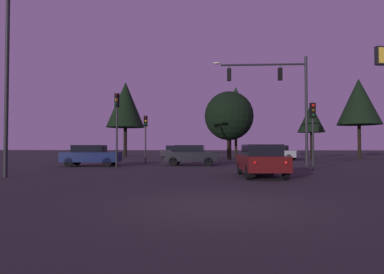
{
  "coord_description": "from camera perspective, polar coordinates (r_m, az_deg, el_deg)",
  "views": [
    {
      "loc": [
        -0.11,
        -7.92,
        1.44
      ],
      "look_at": [
        -1.76,
        17.69,
        2.16
      ],
      "focal_mm": 30.41,
      "sensor_mm": 36.0,
      "label": 1
    }
  ],
  "objects": [
    {
      "name": "tree_left_far",
      "position": [
        39.45,
        20.16,
        3.07
      ],
      "size": [
        3.06,
        3.06,
        6.23
      ],
      "color": "black",
      "rests_on": "ground"
    },
    {
      "name": "traffic_light_corner_right",
      "position": [
        27.64,
        -8.14,
        1.33
      ],
      "size": [
        0.36,
        0.38,
        4.0
      ],
      "color": "#232326",
      "rests_on": "ground"
    },
    {
      "name": "tree_lot_edge",
      "position": [
        35.55,
        6.52,
        3.68
      ],
      "size": [
        5.31,
        5.31,
        7.38
      ],
      "color": "black",
      "rests_on": "ground"
    },
    {
      "name": "car_crossing_right",
      "position": [
        24.52,
        -17.31,
        -3.05
      ],
      "size": [
        4.22,
        2.05,
        1.52
      ],
      "color": "#0F1947",
      "rests_on": "ground"
    },
    {
      "name": "tree_right_cluster",
      "position": [
        42.79,
        27.21,
        5.53
      ],
      "size": [
        4.91,
        4.91,
        9.36
      ],
      "color": "black",
      "rests_on": "ground"
    },
    {
      "name": "tree_center_horizon",
      "position": [
        47.37,
        -11.6,
        5.56
      ],
      "size": [
        5.38,
        5.38,
        10.61
      ],
      "color": "black",
      "rests_on": "ground"
    },
    {
      "name": "traffic_signal_mast_arm",
      "position": [
        24.45,
        15.27,
        7.88
      ],
      "size": [
        6.78,
        0.41,
        7.89
      ],
      "color": "#232326",
      "rests_on": "ground"
    },
    {
      "name": "car_far_lane",
      "position": [
        38.19,
        -2.55,
        -2.58
      ],
      "size": [
        3.8,
        4.28,
        1.52
      ],
      "color": "#232328",
      "rests_on": "ground"
    },
    {
      "name": "traffic_light_median",
      "position": [
        21.71,
        -13.04,
        3.68
      ],
      "size": [
        0.33,
        0.37,
        4.88
      ],
      "color": "#232326",
      "rests_on": "ground"
    },
    {
      "name": "parking_lot_lamp_post",
      "position": [
        17.63,
        -29.69,
        11.53
      ],
      "size": [
        1.7,
        0.36,
        8.59
      ],
      "color": "#232326",
      "rests_on": "ground"
    },
    {
      "name": "traffic_light_corner_left",
      "position": [
        20.42,
        20.44,
        2.42
      ],
      "size": [
        0.3,
        0.35,
        3.99
      ],
      "color": "#232326",
      "rests_on": "ground"
    },
    {
      "name": "ground_plane",
      "position": [
        32.45,
        3.89,
        -4.15
      ],
      "size": [
        168.0,
        168.0,
        0.0
      ],
      "primitive_type": "plane",
      "color": "#262326",
      "rests_on": "ground"
    },
    {
      "name": "car_nearside_lane",
      "position": [
        15.69,
        12.0,
        -3.94
      ],
      "size": [
        2.04,
        4.14,
        1.52
      ],
      "color": "#4C0F0F",
      "rests_on": "ground"
    },
    {
      "name": "car_crossing_left",
      "position": [
        24.42,
        -0.11,
        -3.13
      ],
      "size": [
        4.06,
        1.95,
        1.52
      ],
      "color": "black",
      "rests_on": "ground"
    },
    {
      "name": "tree_behind_sign",
      "position": [
        41.38,
        7.68,
        5.61
      ],
      "size": [
        4.29,
        4.29,
        8.88
      ],
      "color": "black",
      "rests_on": "ground"
    },
    {
      "name": "car_parked_lot",
      "position": [
        34.65,
        14.58,
        -2.63
      ],
      "size": [
        4.69,
        3.55,
        1.52
      ],
      "color": "gray",
      "rests_on": "ground"
    }
  ]
}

